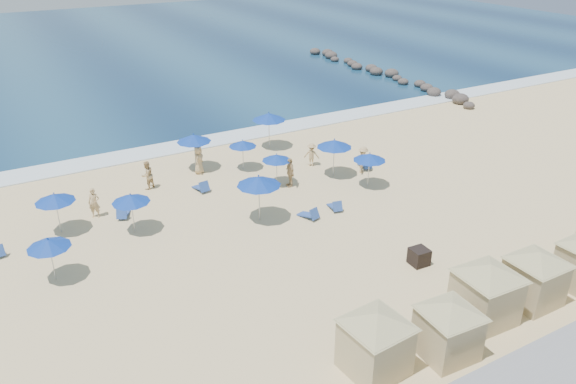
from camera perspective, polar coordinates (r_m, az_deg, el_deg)
The scene contains 30 objects.
ground at distance 29.05m, azimuth 2.58°, elevation -4.38°, with size 160.00×160.00×0.00m, color beige.
ocean at distance 78.75m, azimuth -19.75°, elevation 13.56°, with size 160.00×80.00×0.06m, color #0D2B4C.
surf_line at distance 41.72m, azimuth -8.79°, elevation 5.00°, with size 160.00×2.50×0.08m, color white.
rock_jetty at distance 61.14m, azimuth 9.50°, elevation 11.87°, with size 2.56×26.66×0.96m.
trash_bin at distance 27.18m, azimuth 13.17°, elevation -6.41°, with size 0.81×0.81×0.81m, color black.
cabana_0 at distance 20.39m, azimuth 8.92°, elevation -14.13°, with size 4.38×4.38×2.76m.
cabana_1 at distance 21.66m, azimuth 16.06°, elevation -12.57°, with size 4.11×4.11×2.58m.
cabana_2 at distance 23.74m, azimuth 19.60°, elevation -8.92°, with size 4.57×4.57×2.87m.
cabana_3 at distance 25.59m, azimuth 23.91°, elevation -7.31°, with size 4.30×4.30×2.69m.
umbrella_0 at distance 30.72m, azimuth -22.63°, elevation -0.56°, with size 2.01×2.01×2.29m.
umbrella_1 at distance 26.76m, azimuth -23.16°, elevation -4.82°, with size 1.91×1.91×2.18m.
umbrella_2 at distance 29.53m, azimuth -15.69°, elevation -0.64°, with size 1.95×1.95×2.22m.
umbrella_3 at distance 36.40m, azimuth -9.56°, elevation 5.43°, with size 2.20×2.20×2.50m.
umbrella_4 at distance 29.44m, azimuth -2.99°, elevation 1.13°, with size 2.36×2.36×2.69m.
umbrella_5 at distance 36.22m, azimuth -4.64°, elevation 4.94°, with size 1.80×1.80×2.05m.
umbrella_6 at distance 33.89m, azimuth -1.16°, elevation 3.53°, with size 1.80×1.80×2.05m.
umbrella_7 at distance 39.63m, azimuth -1.96°, elevation 7.67°, with size 2.35×2.35×2.67m.
umbrella_8 at distance 35.07m, azimuth 4.73°, elevation 4.93°, with size 2.21×2.21×2.51m.
umbrella_9 at distance 33.87m, azimuth 8.29°, elevation 3.54°, with size 1.97×1.97×2.24m.
beach_chair_1 at distance 31.91m, azimuth -16.43°, elevation -2.10°, with size 1.02×1.36×0.69m.
beach_chair_2 at distance 34.01m, azimuth -8.76°, elevation 0.50°, with size 0.74×1.38×0.73m.
beach_chair_3 at distance 30.53m, azimuth 2.24°, elevation -2.28°, with size 0.89×1.36×0.69m.
beach_chair_4 at distance 31.51m, azimuth 4.84°, elevation -1.44°, with size 0.78×1.29×0.66m.
beach_chair_5 at distance 37.14m, azimuth 7.89°, elevation 2.74°, with size 0.78×1.29×0.66m.
beachgoer_0 at distance 32.16m, azimuth -19.09°, elevation -1.05°, with size 0.62×0.41×1.70m, color tan.
beachgoer_1 at distance 34.72m, azimuth -14.12°, elevation 1.68°, with size 0.86×0.67×1.77m, color tan.
beachgoer_2 at distance 33.98m, azimuth 0.20°, elevation 2.02°, with size 1.07×0.45×1.83m, color tan.
beachgoer_3 at distance 37.05m, azimuth 2.41°, elevation 3.83°, with size 1.01×0.58×1.56m, color tan.
beachgoer_4 at distance 36.26m, azimuth -9.07°, elevation 3.26°, with size 0.90×0.59×1.84m, color tan.
beachgoer_5 at distance 36.25m, azimuth 7.62°, elevation 3.27°, with size 1.13×0.65×1.74m, color tan.
Camera 1 is at (-13.56, -21.21, 14.50)m, focal length 35.00 mm.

